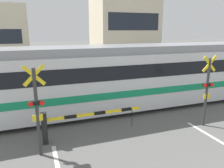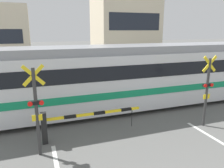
# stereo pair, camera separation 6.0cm
# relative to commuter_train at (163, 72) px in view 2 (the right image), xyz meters

# --- Properties ---
(rail_track_near) EXTENTS (50.00, 0.10, 0.08)m
(rail_track_near) POSITION_rel_commuter_train_xyz_m (-3.35, -0.72, -1.72)
(rail_track_near) COLOR #5B564C
(rail_track_near) RESTS_ON ground_plane
(rail_track_far) EXTENTS (50.00, 0.10, 0.08)m
(rail_track_far) POSITION_rel_commuter_train_xyz_m (-3.35, 0.72, -1.72)
(rail_track_far) COLOR #5B564C
(rail_track_far) RESTS_ON ground_plane
(commuter_train) EXTENTS (21.00, 2.76, 3.29)m
(commuter_train) POSITION_rel_commuter_train_xyz_m (0.00, 0.00, 0.00)
(commuter_train) COLOR silver
(commuter_train) RESTS_ON ground_plane
(crossing_barrier_near) EXTENTS (3.88, 0.20, 1.20)m
(crossing_barrier_near) POSITION_rel_commuter_train_xyz_m (-5.58, -2.53, -1.01)
(crossing_barrier_near) COLOR black
(crossing_barrier_near) RESTS_ON ground_plane
(crossing_barrier_far) EXTENTS (3.88, 0.20, 1.20)m
(crossing_barrier_far) POSITION_rel_commuter_train_xyz_m (-1.12, 3.24, -1.01)
(crossing_barrier_far) COLOR black
(crossing_barrier_far) RESTS_ON ground_plane
(crossing_signal_left) EXTENTS (0.68, 0.15, 3.04)m
(crossing_signal_left) POSITION_rel_commuter_train_xyz_m (-6.73, -3.25, -0.09)
(crossing_signal_left) COLOR #333333
(crossing_signal_left) RESTS_ON ground_plane
(crossing_signal_right) EXTENTS (0.68, 0.15, 3.04)m
(crossing_signal_right) POSITION_rel_commuter_train_xyz_m (0.04, -3.25, -0.09)
(crossing_signal_right) COLOR #333333
(crossing_signal_right) RESTS_ON ground_plane
(pedestrian) EXTENTS (0.38, 0.24, 1.81)m
(pedestrian) POSITION_rel_commuter_train_xyz_m (-3.28, 6.22, -0.71)
(pedestrian) COLOR #33384C
(pedestrian) RESTS_ON ground_plane
(building_right_of_street) EXTENTS (6.91, 5.65, 8.90)m
(building_right_of_street) POSITION_rel_commuter_train_xyz_m (3.64, 14.21, 2.69)
(building_right_of_street) COLOR beige
(building_right_of_street) RESTS_ON ground_plane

